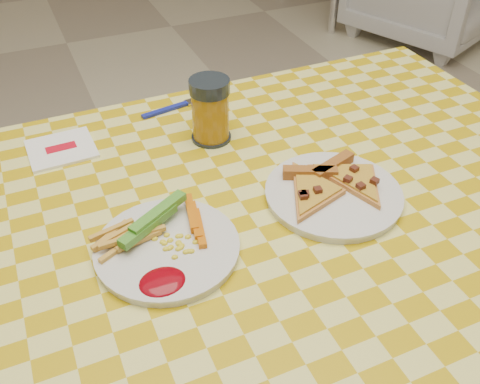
# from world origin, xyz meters

# --- Properties ---
(table) EXTENTS (1.28, 0.88, 0.76)m
(table) POSITION_xyz_m (0.00, 0.00, 0.68)
(table) COLOR silver
(table) RESTS_ON ground
(plate_left) EXTENTS (0.23, 0.23, 0.01)m
(plate_left) POSITION_xyz_m (-0.15, -0.03, 0.76)
(plate_left) COLOR silver
(plate_left) RESTS_ON table
(plate_right) EXTENTS (0.26, 0.26, 0.01)m
(plate_right) POSITION_xyz_m (0.15, -0.02, 0.76)
(plate_right) COLOR silver
(plate_right) RESTS_ON table
(fries_veggies) EXTENTS (0.20, 0.18, 0.04)m
(fries_veggies) POSITION_xyz_m (-0.16, -0.01, 0.78)
(fries_veggies) COLOR #E39B48
(fries_veggies) RESTS_ON plate_left
(pizza_slices) EXTENTS (0.25, 0.21, 0.02)m
(pizza_slices) POSITION_xyz_m (0.15, -0.01, 0.78)
(pizza_slices) COLOR gold
(pizza_slices) RESTS_ON plate_right
(drink_glass) EXTENTS (0.08, 0.08, 0.13)m
(drink_glass) POSITION_xyz_m (0.03, 0.23, 0.82)
(drink_glass) COLOR black
(drink_glass) RESTS_ON table
(napkin) EXTENTS (0.12, 0.12, 0.01)m
(napkin) POSITION_xyz_m (-0.25, 0.31, 0.76)
(napkin) COLOR white
(napkin) RESTS_ON table
(fork) EXTENTS (0.15, 0.04, 0.01)m
(fork) POSITION_xyz_m (-0.00, 0.37, 0.76)
(fork) COLOR #151F96
(fork) RESTS_ON table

